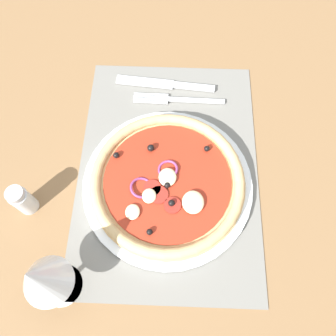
# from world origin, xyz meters

# --- Properties ---
(ground_plane) EXTENTS (1.90, 1.40, 0.02)m
(ground_plane) POSITION_xyz_m (0.00, 0.00, -0.01)
(ground_plane) COLOR olive
(placemat) EXTENTS (0.46, 0.32, 0.00)m
(placemat) POSITION_xyz_m (0.00, 0.00, 0.00)
(placemat) COLOR slate
(placemat) RESTS_ON ground_plane
(plate) EXTENTS (0.29, 0.29, 0.01)m
(plate) POSITION_xyz_m (-0.04, 0.00, 0.01)
(plate) COLOR white
(plate) RESTS_ON placemat
(pizza) EXTENTS (0.27, 0.27, 0.03)m
(pizza) POSITION_xyz_m (-0.04, 0.00, 0.03)
(pizza) COLOR tan
(pizza) RESTS_ON plate
(fork) EXTENTS (0.02, 0.18, 0.00)m
(fork) POSITION_xyz_m (0.15, -0.01, 0.01)
(fork) COLOR silver
(fork) RESTS_ON placemat
(knife) EXTENTS (0.03, 0.20, 0.01)m
(knife) POSITION_xyz_m (0.18, 0.01, 0.01)
(knife) COLOR silver
(knife) RESTS_ON placemat
(wine_glass) EXTENTS (0.07, 0.07, 0.15)m
(wine_glass) POSITION_xyz_m (-0.21, 0.16, 0.10)
(wine_glass) COLOR silver
(wine_glass) RESTS_ON ground_plane
(pepper_shaker) EXTENTS (0.03, 0.03, 0.07)m
(pepper_shaker) POSITION_xyz_m (-0.08, 0.24, 0.03)
(pepper_shaker) COLOR silver
(pepper_shaker) RESTS_ON ground_plane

